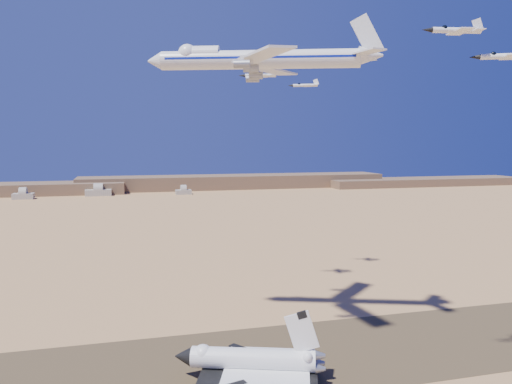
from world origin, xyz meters
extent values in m
plane|color=tan|center=(0.00, 0.00, 0.00)|extent=(1200.00, 1200.00, 0.00)
cube|color=brown|center=(0.00, 0.00, 0.03)|extent=(600.00, 50.00, 0.06)
cube|color=brown|center=(120.00, 540.00, 9.00)|extent=(420.00, 60.00, 18.00)
cube|color=brown|center=(400.00, 510.00, 5.50)|extent=(300.00, 60.00, 11.00)
cube|color=#A69F93|center=(-140.00, 470.00, 3.25)|extent=(22.00, 14.00, 6.50)
cube|color=#A69F93|center=(-60.00, 485.00, 3.75)|extent=(30.00, 15.00, 7.50)
cube|color=#A69F93|center=(40.00, 475.00, 2.75)|extent=(19.00, 12.50, 5.50)
cylinder|color=white|center=(0.59, -11.66, 6.10)|extent=(32.51, 16.40, 5.69)
cone|color=black|center=(-16.80, -5.37, 6.10)|extent=(6.14, 6.64, 5.40)
sphere|color=white|center=(-11.83, -7.17, 6.91)|extent=(5.28, 5.28, 5.28)
cube|color=white|center=(4.41, -13.04, 3.76)|extent=(29.31, 30.53, 0.91)
cube|color=black|center=(2.50, -12.35, 3.30)|extent=(36.95, 33.29, 0.51)
cube|color=white|center=(13.01, -16.15, 14.02)|extent=(9.10, 3.87, 11.70)
cylinder|color=gray|center=(-11.83, -7.17, 1.63)|extent=(0.37, 0.37, 3.25)
cylinder|color=black|center=(-11.83, -7.17, 0.56)|extent=(1.21, 0.81, 1.12)
cylinder|color=gray|center=(8.04, -8.95, 1.63)|extent=(0.37, 0.37, 3.25)
cylinder|color=black|center=(8.04, -8.95, 0.56)|extent=(1.21, 0.81, 1.12)
cylinder|color=white|center=(10.98, 18.60, 89.40)|extent=(60.62, 26.79, 5.87)
cone|color=white|center=(-20.49, 30.02, 89.40)|extent=(6.31, 7.08, 5.87)
sphere|color=white|center=(-10.57, 26.43, 91.51)|extent=(6.05, 6.05, 6.05)
cube|color=white|center=(7.70, 4.19, 88.30)|extent=(12.03, 28.40, 0.64)
cube|color=white|center=(17.71, 31.77, 88.30)|extent=(25.96, 24.56, 0.64)
cube|color=white|center=(39.98, 1.74, 90.32)|extent=(6.73, 10.81, 0.46)
cube|color=white|center=(44.05, 12.94, 90.32)|extent=(10.97, 10.35, 0.46)
cube|color=white|center=(42.01, 7.34, 96.28)|extent=(10.05, 4.17, 13.11)
cylinder|color=gray|center=(6.44, 11.47, 85.55)|extent=(5.12, 3.81, 2.38)
cylinder|color=gray|center=(1.90, 4.34, 85.55)|extent=(5.12, 3.81, 2.38)
cylinder|color=gray|center=(12.07, 26.99, 85.55)|extent=(5.12, 3.81, 2.38)
cylinder|color=gray|center=(13.16, 35.37, 85.55)|extent=(5.12, 3.81, 2.38)
cylinder|color=white|center=(44.94, -31.73, 89.64)|extent=(11.75, 3.47, 1.36)
cone|color=black|center=(38.04, -30.45, 89.64)|extent=(2.72, 1.71, 1.27)
sphere|color=black|center=(42.06, -31.20, 90.12)|extent=(1.36, 1.36, 1.36)
cube|color=white|center=(45.90, -31.91, 89.44)|extent=(4.77, 8.29, 0.24)
cube|color=white|center=(49.73, -32.61, 89.64)|extent=(2.99, 5.18, 0.19)
cube|color=white|center=(49.92, -32.65, 91.00)|extent=(2.94, 0.78, 3.30)
cylinder|color=white|center=(56.72, -34.66, 83.78)|extent=(11.03, 6.44, 1.36)
cone|color=black|center=(50.47, -31.53, 83.78)|extent=(2.82, 2.26, 1.26)
sphere|color=black|center=(54.12, -33.36, 84.26)|extent=(1.36, 1.36, 1.36)
cube|color=white|center=(57.59, -35.10, 83.58)|extent=(6.52, 8.47, 0.24)
cylinder|color=white|center=(23.76, 63.46, 90.61)|extent=(12.34, 5.09, 1.45)
cone|color=black|center=(16.62, 65.68, 90.61)|extent=(2.98, 2.09, 1.35)
sphere|color=black|center=(20.78, 64.38, 91.13)|extent=(1.45, 1.45, 1.45)
cube|color=white|center=(24.75, 63.15, 90.40)|extent=(5.94, 9.02, 0.26)
cube|color=white|center=(28.72, 61.91, 90.61)|extent=(3.72, 5.64, 0.21)
cube|color=white|center=(28.92, 61.85, 92.06)|extent=(3.08, 1.18, 3.52)
cylinder|color=white|center=(50.30, 82.38, 89.50)|extent=(10.74, 5.71, 1.30)
cone|color=black|center=(44.17, 85.09, 89.50)|extent=(2.70, 2.08, 1.21)
sphere|color=black|center=(47.74, 83.51, 89.97)|extent=(1.30, 1.30, 1.30)
cube|color=white|center=(51.15, 82.00, 89.32)|extent=(5.99, 8.12, 0.23)
cube|color=white|center=(54.55, 80.50, 89.50)|extent=(3.75, 5.08, 0.19)
cube|color=white|center=(54.72, 80.42, 90.80)|extent=(2.67, 1.35, 3.15)
camera|label=1|loc=(-31.39, -135.22, 63.57)|focal=35.00mm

